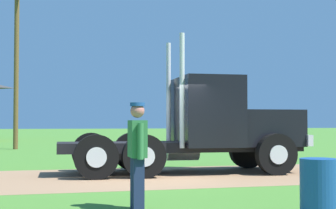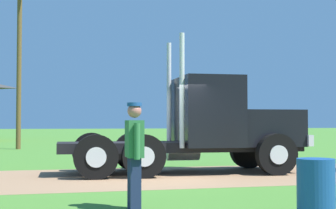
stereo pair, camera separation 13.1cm
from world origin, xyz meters
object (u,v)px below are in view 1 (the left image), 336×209
(visitor_by_barrel, at_px, (137,150))
(utility_pole_far, at_px, (16,61))
(truck_foreground_white, at_px, (210,128))
(steel_barrel, at_px, (319,187))

(visitor_by_barrel, xyz_separation_m, utility_pole_far, (-2.97, 20.08, 3.84))
(truck_foreground_white, xyz_separation_m, utility_pole_far, (-6.19, 14.45, 3.53))
(truck_foreground_white, distance_m, visitor_by_barrel, 6.49)
(truck_foreground_white, xyz_separation_m, visitor_by_barrel, (-3.22, -5.63, -0.31))
(truck_foreground_white, relative_size, visitor_by_barrel, 3.98)
(visitor_by_barrel, distance_m, steel_barrel, 3.01)
(visitor_by_barrel, relative_size, utility_pole_far, 0.20)
(utility_pole_far, bearing_deg, truck_foreground_white, -66.81)
(visitor_by_barrel, xyz_separation_m, steel_barrel, (2.70, -1.20, -0.56))
(visitor_by_barrel, distance_m, utility_pole_far, 20.66)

